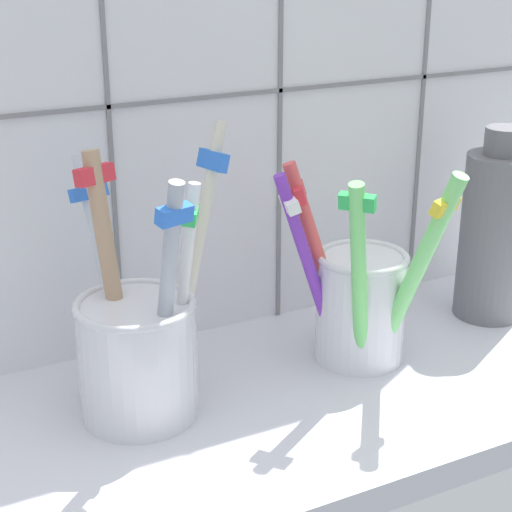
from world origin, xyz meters
The scene contains 5 objects.
counter_slab centered at (0.00, 0.00, 1.00)cm, with size 64.00×22.00×2.00cm, color silver.
tile_wall_back centered at (0.00, 12.00, 22.50)cm, with size 64.00×2.20×45.00cm.
toothbrush_cup_left centered at (-8.10, 2.32, 6.74)cm, with size 10.77×10.89×17.92cm.
toothbrush_cup_right centered at (7.99, 1.93, 6.70)cm, with size 9.73×10.46×15.02cm.
ceramic_vase centered at (21.30, 3.60, 8.85)cm, with size 5.26×5.26×15.05cm.
Camera 1 is at (-22.91, -42.58, 31.01)cm, focal length 59.58 mm.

